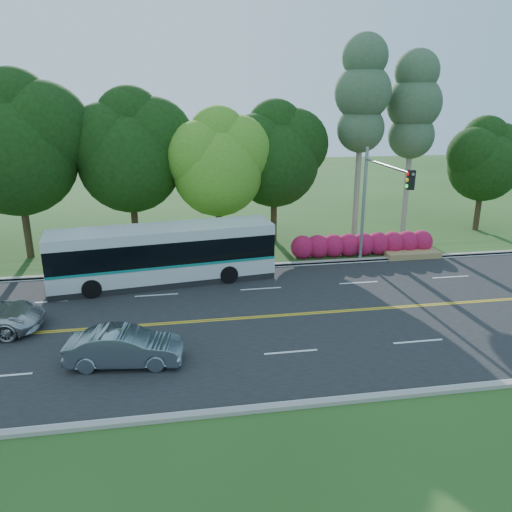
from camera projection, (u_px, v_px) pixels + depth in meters
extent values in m
plane|color=#254A18|center=(284.00, 315.00, 23.52)|extent=(120.00, 120.00, 0.00)
cube|color=black|center=(284.00, 315.00, 23.52)|extent=(60.00, 14.00, 0.02)
cube|color=#9D988E|center=(259.00, 265.00, 30.20)|extent=(60.00, 0.30, 0.15)
cube|color=#9D988E|center=(330.00, 402.00, 16.79)|extent=(60.00, 0.30, 0.15)
cube|color=#254A18|center=(254.00, 256.00, 31.95)|extent=(60.00, 4.00, 0.10)
cube|color=gold|center=(285.00, 316.00, 23.44)|extent=(57.00, 0.10, 0.00)
cube|color=gold|center=(284.00, 314.00, 23.59)|extent=(57.00, 0.10, 0.00)
cube|color=silver|center=(1.00, 376.00, 18.43)|extent=(2.20, 0.12, 0.00)
cube|color=silver|center=(152.00, 363.00, 19.29)|extent=(2.20, 0.12, 0.00)
cube|color=silver|center=(291.00, 352.00, 20.15)|extent=(2.20, 0.12, 0.00)
cube|color=silver|center=(418.00, 341.00, 21.01)|extent=(2.20, 0.12, 0.00)
cube|color=silver|center=(45.00, 302.00, 25.00)|extent=(2.20, 0.12, 0.00)
cube|color=silver|center=(157.00, 295.00, 25.86)|extent=(2.20, 0.12, 0.00)
cube|color=silver|center=(261.00, 289.00, 26.72)|extent=(2.20, 0.12, 0.00)
cube|color=silver|center=(359.00, 283.00, 27.58)|extent=(2.20, 0.12, 0.00)
cube|color=silver|center=(451.00, 277.00, 28.44)|extent=(2.20, 0.12, 0.00)
cube|color=silver|center=(259.00, 268.00, 29.94)|extent=(57.00, 0.12, 0.00)
cube|color=silver|center=(328.00, 398.00, 17.08)|extent=(57.00, 0.12, 0.00)
cylinder|color=black|center=(27.00, 229.00, 31.04)|extent=(0.44, 0.44, 3.96)
sphere|color=black|center=(16.00, 155.00, 29.66)|extent=(7.20, 7.20, 7.20)
sphere|color=black|center=(43.00, 130.00, 29.75)|extent=(5.76, 5.76, 5.76)
sphere|color=black|center=(13.00, 108.00, 29.21)|extent=(4.68, 4.68, 4.68)
cylinder|color=black|center=(135.00, 223.00, 33.05)|extent=(0.44, 0.44, 3.60)
sphere|color=black|center=(130.00, 161.00, 31.79)|extent=(6.60, 6.60, 6.60)
sphere|color=black|center=(153.00, 139.00, 31.89)|extent=(5.28, 5.28, 5.28)
sphere|color=black|center=(107.00, 143.00, 31.04)|extent=(4.95, 4.95, 4.95)
sphere|color=black|center=(129.00, 120.00, 31.41)|extent=(4.29, 4.29, 4.29)
cylinder|color=black|center=(219.00, 226.00, 33.03)|extent=(0.44, 0.44, 3.24)
sphere|color=#50831B|center=(218.00, 171.00, 31.90)|extent=(5.80, 5.80, 5.80)
sphere|color=#50831B|center=(237.00, 152.00, 32.03)|extent=(4.64, 4.64, 4.64)
sphere|color=#50831B|center=(199.00, 156.00, 31.22)|extent=(4.35, 4.35, 4.35)
sphere|color=#50831B|center=(218.00, 136.00, 31.62)|extent=(3.77, 3.77, 3.77)
cylinder|color=black|center=(274.00, 217.00, 35.03)|extent=(0.44, 0.44, 3.42)
sphere|color=black|center=(274.00, 163.00, 33.86)|extent=(6.00, 6.00, 6.00)
sphere|color=black|center=(293.00, 144.00, 33.98)|extent=(4.80, 4.80, 4.80)
sphere|color=black|center=(257.00, 148.00, 33.16)|extent=(4.50, 4.50, 4.50)
sphere|color=black|center=(275.00, 128.00, 33.56)|extent=(3.90, 3.90, 3.90)
cylinder|color=gray|center=(358.00, 170.00, 34.99)|extent=(0.40, 0.40, 9.80)
sphere|color=#385937|center=(361.00, 129.00, 34.12)|extent=(3.23, 3.23, 3.23)
sphere|color=#385937|center=(363.00, 92.00, 33.39)|extent=(3.80, 3.80, 3.80)
sphere|color=#385937|center=(365.00, 56.00, 32.70)|extent=(3.04, 3.04, 3.04)
cylinder|color=gray|center=(408.00, 172.00, 36.19)|extent=(0.40, 0.40, 9.10)
sphere|color=#385937|center=(411.00, 136.00, 35.39)|extent=(3.23, 3.23, 3.23)
sphere|color=#385937|center=(414.00, 103.00, 34.71)|extent=(3.80, 3.80, 3.80)
sphere|color=#385937|center=(417.00, 71.00, 34.06)|extent=(3.04, 3.04, 3.04)
cylinder|color=black|center=(478.00, 210.00, 38.06)|extent=(0.44, 0.44, 3.06)
sphere|color=black|center=(484.00, 166.00, 37.02)|extent=(5.20, 5.20, 5.20)
sphere|color=black|center=(498.00, 151.00, 37.17)|extent=(4.16, 4.16, 4.16)
sphere|color=black|center=(474.00, 154.00, 36.39)|extent=(3.90, 3.90, 3.90)
sphere|color=black|center=(486.00, 139.00, 36.81)|extent=(3.38, 3.38, 3.38)
sphere|color=maroon|center=(303.00, 247.00, 31.45)|extent=(1.50, 1.50, 1.50)
sphere|color=maroon|center=(318.00, 247.00, 31.61)|extent=(1.50, 1.50, 1.50)
sphere|color=maroon|center=(333.00, 246.00, 31.76)|extent=(1.50, 1.50, 1.50)
sphere|color=maroon|center=(348.00, 245.00, 31.92)|extent=(1.50, 1.50, 1.50)
sphere|color=maroon|center=(363.00, 244.00, 32.07)|extent=(1.50, 1.50, 1.50)
sphere|color=maroon|center=(378.00, 244.00, 32.23)|extent=(1.50, 1.50, 1.50)
sphere|color=maroon|center=(392.00, 243.00, 32.39)|extent=(1.50, 1.50, 1.50)
sphere|color=maroon|center=(407.00, 242.00, 32.54)|extent=(1.50, 1.50, 1.50)
sphere|color=maroon|center=(421.00, 241.00, 32.70)|extent=(1.50, 1.50, 1.50)
cube|color=olive|center=(411.00, 254.00, 31.96)|extent=(3.50, 1.40, 0.40)
cylinder|color=gray|center=(363.00, 206.00, 30.30)|extent=(0.20, 0.20, 7.00)
cylinder|color=gray|center=(388.00, 166.00, 26.63)|extent=(0.14, 6.00, 0.14)
cube|color=black|center=(411.00, 180.00, 24.09)|extent=(0.32, 0.28, 0.95)
sphere|color=red|center=(408.00, 174.00, 23.97)|extent=(0.18, 0.18, 0.18)
sphere|color=yellow|center=(408.00, 180.00, 24.06)|extent=(0.18, 0.18, 0.18)
sphere|color=#19D833|center=(407.00, 186.00, 24.16)|extent=(0.18, 0.18, 0.18)
cube|color=silver|center=(164.00, 268.00, 27.42)|extent=(12.23, 4.10, 0.99)
cube|color=black|center=(163.00, 248.00, 27.08)|extent=(12.17, 4.14, 1.24)
cube|color=silver|center=(162.00, 232.00, 26.80)|extent=(12.23, 4.10, 0.56)
cube|color=#0D7D71|center=(164.00, 260.00, 27.29)|extent=(12.18, 4.15, 0.14)
cube|color=black|center=(45.00, 256.00, 25.39)|extent=(0.37, 2.33, 1.70)
cube|color=#19E54C|center=(43.00, 238.00, 25.10)|extent=(0.25, 1.52, 0.22)
cube|color=black|center=(165.00, 279.00, 27.63)|extent=(12.22, 4.00, 0.35)
cylinder|color=black|center=(92.00, 289.00, 25.38)|extent=(1.03, 0.41, 1.00)
cylinder|color=black|center=(92.00, 273.00, 27.55)|extent=(1.03, 0.41, 1.00)
cylinder|color=black|center=(229.00, 274.00, 27.38)|extent=(1.03, 0.41, 1.00)
cylinder|color=black|center=(219.00, 261.00, 29.55)|extent=(1.03, 0.41, 1.00)
imported|color=slate|center=(125.00, 347.00, 19.05)|extent=(4.51, 2.00, 1.44)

